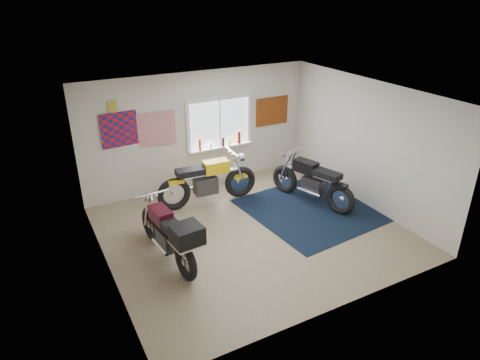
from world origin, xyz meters
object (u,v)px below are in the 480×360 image
yellow_triumph (207,182)px  black_chrome_bike (312,182)px  maroon_tourer (170,235)px  navy_rug (311,209)px

yellow_triumph → black_chrome_bike: size_ratio=1.09×
black_chrome_bike → maroon_tourer: 3.55m
yellow_triumph → black_chrome_bike: yellow_triumph is taller
navy_rug → maroon_tourer: 3.35m
navy_rug → maroon_tourer: maroon_tourer is taller
maroon_tourer → navy_rug: bearing=-88.8°
navy_rug → yellow_triumph: yellow_triumph is taller
yellow_triumph → black_chrome_bike: 2.28m
maroon_tourer → black_chrome_bike: bearing=-84.6°
navy_rug → black_chrome_bike: 0.59m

